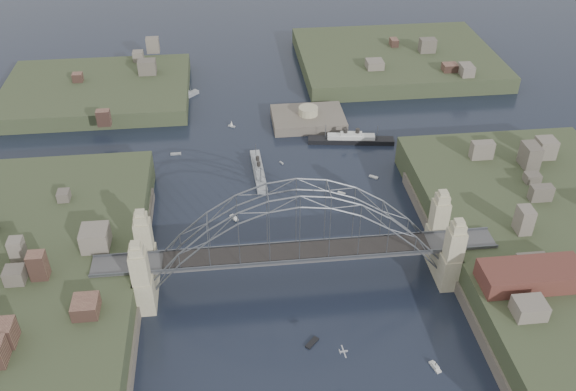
{
  "coord_description": "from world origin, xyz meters",
  "views": [
    {
      "loc": [
        -12.75,
        -96.81,
        91.66
      ],
      "look_at": [
        0.0,
        18.0,
        10.0
      ],
      "focal_mm": 38.46,
      "sensor_mm": 36.0,
      "label": 1
    }
  ],
  "objects_px": {
    "naval_cruiser_near": "(258,170)",
    "bridge": "(298,237)",
    "wharf_shed": "(531,276)",
    "ocean_liner": "(351,140)",
    "fort_island": "(308,124)",
    "naval_cruiser_far": "(181,98)"
  },
  "relations": [
    {
      "from": "naval_cruiser_near",
      "to": "bridge",
      "type": "bearing_deg",
      "value": -83.1
    },
    {
      "from": "wharf_shed",
      "to": "ocean_liner",
      "type": "relative_size",
      "value": 0.79
    },
    {
      "from": "bridge",
      "to": "ocean_liner",
      "type": "distance_m",
      "value": 62.37
    },
    {
      "from": "fort_island",
      "to": "wharf_shed",
      "type": "bearing_deg",
      "value": -69.15
    },
    {
      "from": "fort_island",
      "to": "naval_cruiser_near",
      "type": "xyz_separation_m",
      "value": [
        -17.25,
        -26.63,
        1.28
      ]
    },
    {
      "from": "fort_island",
      "to": "naval_cruiser_far",
      "type": "height_order",
      "value": "fort_island"
    },
    {
      "from": "bridge",
      "to": "naval_cruiser_near",
      "type": "height_order",
      "value": "bridge"
    },
    {
      "from": "naval_cruiser_near",
      "to": "naval_cruiser_far",
      "type": "relative_size",
      "value": 1.71
    },
    {
      "from": "bridge",
      "to": "wharf_shed",
      "type": "xyz_separation_m",
      "value": [
        44.0,
        -14.0,
        -2.32
      ]
    },
    {
      "from": "bridge",
      "to": "wharf_shed",
      "type": "bearing_deg",
      "value": -17.65
    },
    {
      "from": "bridge",
      "to": "ocean_liner",
      "type": "xyz_separation_m",
      "value": [
        22.87,
        56.9,
        -11.37
      ]
    },
    {
      "from": "wharf_shed",
      "to": "bridge",
      "type": "bearing_deg",
      "value": 162.35
    },
    {
      "from": "bridge",
      "to": "naval_cruiser_near",
      "type": "distance_m",
      "value": 45.15
    },
    {
      "from": "naval_cruiser_near",
      "to": "ocean_liner",
      "type": "bearing_deg",
      "value": 25.69
    },
    {
      "from": "wharf_shed",
      "to": "naval_cruiser_far",
      "type": "height_order",
      "value": "wharf_shed"
    },
    {
      "from": "fort_island",
      "to": "naval_cruiser_near",
      "type": "height_order",
      "value": "naval_cruiser_near"
    },
    {
      "from": "naval_cruiser_far",
      "to": "ocean_liner",
      "type": "height_order",
      "value": "ocean_liner"
    },
    {
      "from": "fort_island",
      "to": "ocean_liner",
      "type": "xyz_separation_m",
      "value": [
        10.87,
        -13.1,
        1.29
      ]
    },
    {
      "from": "fort_island",
      "to": "wharf_shed",
      "type": "height_order",
      "value": "wharf_shed"
    },
    {
      "from": "fort_island",
      "to": "naval_cruiser_far",
      "type": "distance_m",
      "value": 44.31
    },
    {
      "from": "naval_cruiser_far",
      "to": "ocean_liner",
      "type": "bearing_deg",
      "value": -33.39
    },
    {
      "from": "ocean_liner",
      "to": "naval_cruiser_far",
      "type": "bearing_deg",
      "value": 146.61
    }
  ]
}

